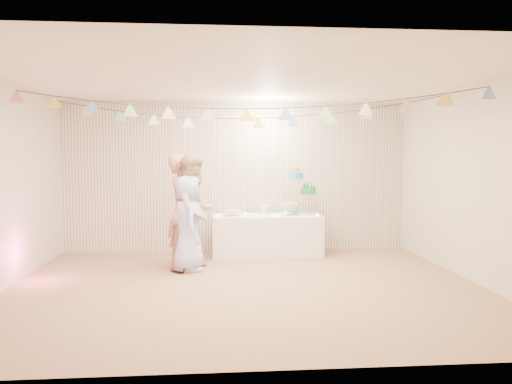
{
  "coord_description": "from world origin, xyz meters",
  "views": [
    {
      "loc": [
        -0.38,
        -6.21,
        1.64
      ],
      "look_at": [
        0.2,
        0.8,
        1.15
      ],
      "focal_mm": 35.0,
      "sensor_mm": 36.0,
      "label": 1
    }
  ],
  "objects": [
    {
      "name": "platter",
      "position": [
        -0.09,
        1.96,
        0.76
      ],
      "size": [
        0.3,
        0.3,
        0.02
      ],
      "primitive_type": "cylinder",
      "color": "white",
      "rests_on": "table"
    },
    {
      "name": "tealight_3",
      "position": [
        0.83,
        2.23,
        0.69
      ],
      "size": [
        0.04,
        0.04,
        0.03
      ],
      "primitive_type": "cylinder",
      "color": "#FFD88C",
      "rests_on": "table"
    },
    {
      "name": "front_wall",
      "position": [
        0.0,
        -2.5,
        1.3
      ],
      "size": [
        6.0,
        6.0,
        0.0
      ],
      "primitive_type": "plane",
      "color": "silver",
      "rests_on": "ground"
    },
    {
      "name": "tealight_2",
      "position": [
        0.58,
        1.79,
        0.69
      ],
      "size": [
        0.04,
        0.04,
        0.03
      ],
      "primitive_type": "cylinder",
      "color": "#FFD88C",
      "rests_on": "table"
    },
    {
      "name": "tealight_4",
      "position": [
        1.3,
        1.83,
        0.69
      ],
      "size": [
        0.04,
        0.04,
        0.03
      ],
      "primitive_type": "cylinder",
      "color": "#FFD88C",
      "rests_on": "table"
    },
    {
      "name": "bunting_back",
      "position": [
        0.0,
        1.1,
        2.35
      ],
      "size": [
        5.6,
        1.1,
        0.4
      ],
      "primitive_type": null,
      "color": "pink",
      "rests_on": "ceiling"
    },
    {
      "name": "tealight_1",
      "position": [
        0.13,
        2.19,
        0.69
      ],
      "size": [
        0.04,
        0.04,
        0.03
      ],
      "primitive_type": "cylinder",
      "color": "#FFD88C",
      "rests_on": "table"
    },
    {
      "name": "cake_top_tier",
      "position": [
        0.97,
        2.03,
        1.38
      ],
      "size": [
        0.25,
        0.25,
        0.19
      ],
      "primitive_type": null,
      "color": "#3D88BF",
      "rests_on": "cake_stand"
    },
    {
      "name": "back_wall",
      "position": [
        0.0,
        2.5,
        1.3
      ],
      "size": [
        6.0,
        6.0,
        0.0
      ],
      "primitive_type": "plane",
      "color": "silver",
      "rests_on": "ground"
    },
    {
      "name": "ceiling",
      "position": [
        0.0,
        0.0,
        2.6
      ],
      "size": [
        6.0,
        6.0,
        0.0
      ],
      "primitive_type": "plane",
      "color": "white",
      "rests_on": "ground"
    },
    {
      "name": "bunting_front",
      "position": [
        0.0,
        -0.2,
        2.32
      ],
      "size": [
        5.6,
        0.9,
        0.36
      ],
      "primitive_type": null,
      "color": "#72A5E5",
      "rests_on": "ceiling"
    },
    {
      "name": "floor",
      "position": [
        0.0,
        0.0,
        0.0
      ],
      "size": [
        6.0,
        6.0,
        0.0
      ],
      "primitive_type": "plane",
      "color": "#826046",
      "rests_on": "ground"
    },
    {
      "name": "posy",
      "position": [
        0.44,
        2.06,
        0.84
      ],
      "size": [
        0.15,
        0.15,
        0.17
      ],
      "primitive_type": null,
      "color": "white",
      "rests_on": "table"
    },
    {
      "name": "person_child",
      "position": [
        -0.76,
        0.98,
        0.69
      ],
      "size": [
        0.55,
        0.74,
        1.39
      ],
      "primitive_type": "imported",
      "rotation": [
        0.0,
        0.0,
        1.75
      ],
      "color": "#AFC2F8",
      "rests_on": "floor"
    },
    {
      "name": "person_adult_a",
      "position": [
        -0.87,
        1.37,
        0.84
      ],
      "size": [
        0.54,
        0.69,
        1.69
      ],
      "primitive_type": "imported",
      "rotation": [
        0.0,
        0.0,
        1.33
      ],
      "color": "#C47466",
      "rests_on": "floor"
    },
    {
      "name": "cake_bottom",
      "position": [
        0.88,
        2.0,
        0.84
      ],
      "size": [
        0.31,
        0.31,
        0.15
      ],
      "primitive_type": null,
      "color": "#28BCB1",
      "rests_on": "cake_stand"
    },
    {
      "name": "person_adult_b",
      "position": [
        -0.69,
        1.09,
        0.84
      ],
      "size": [
        1.0,
        1.04,
        1.69
      ],
      "primitive_type": "imported",
      "rotation": [
        0.0,
        0.0,
        0.95
      ],
      "color": "tan",
      "rests_on": "floor"
    },
    {
      "name": "cake_stand",
      "position": [
        1.03,
        2.06,
        1.12
      ],
      "size": [
        0.65,
        0.38,
        0.73
      ],
      "primitive_type": null,
      "color": "silver",
      "rests_on": "table"
    },
    {
      "name": "table",
      "position": [
        0.48,
        2.01,
        0.34
      ],
      "size": [
        1.81,
        0.72,
        0.68
      ],
      "primitive_type": "cube",
      "color": "white",
      "rests_on": "floor"
    },
    {
      "name": "cake_middle",
      "position": [
        1.21,
        2.15,
        1.11
      ],
      "size": [
        0.27,
        0.27,
        0.22
      ],
      "primitive_type": null,
      "color": "#1B7C38",
      "rests_on": "cake_stand"
    },
    {
      "name": "right_wall",
      "position": [
        3.0,
        0.0,
        1.3
      ],
      "size": [
        5.0,
        5.0,
        0.0
      ],
      "primitive_type": "plane",
      "color": "silver",
      "rests_on": "ground"
    },
    {
      "name": "tealight_0",
      "position": [
        -0.32,
        1.86,
        0.69
      ],
      "size": [
        0.04,
        0.04,
        0.03
      ],
      "primitive_type": "cylinder",
      "color": "#FFD88C",
      "rests_on": "table"
    }
  ]
}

